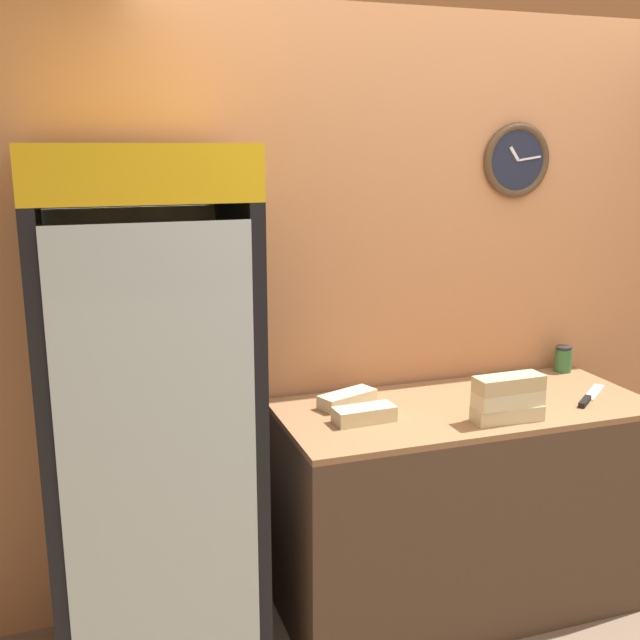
% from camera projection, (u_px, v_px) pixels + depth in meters
% --- Properties ---
extents(wall_back, '(5.20, 0.09, 2.70)m').
position_uv_depth(wall_back, '(427.00, 281.00, 3.34)').
color(wall_back, tan).
rests_on(wall_back, ground_plane).
extents(prep_counter, '(1.55, 0.67, 0.90)m').
position_uv_depth(prep_counter, '(461.00, 504.00, 3.20)').
color(prep_counter, '#4C3828').
rests_on(prep_counter, ground_plane).
extents(beverage_cooler, '(0.72, 0.65, 1.95)m').
position_uv_depth(beverage_cooler, '(147.00, 395.00, 2.71)').
color(beverage_cooler, black).
rests_on(beverage_cooler, ground_plane).
extents(sandwich_stack_bottom, '(0.28, 0.11, 0.06)m').
position_uv_depth(sandwich_stack_bottom, '(507.00, 413.00, 2.91)').
color(sandwich_stack_bottom, beige).
rests_on(sandwich_stack_bottom, prep_counter).
extents(sandwich_stack_middle, '(0.28, 0.10, 0.06)m').
position_uv_depth(sandwich_stack_middle, '(508.00, 398.00, 2.89)').
color(sandwich_stack_middle, beige).
rests_on(sandwich_stack_middle, sandwich_stack_bottom).
extents(sandwich_stack_top, '(0.28, 0.11, 0.06)m').
position_uv_depth(sandwich_stack_top, '(509.00, 383.00, 2.88)').
color(sandwich_stack_top, tan).
rests_on(sandwich_stack_top, sandwich_stack_middle).
extents(sandwich_flat_left, '(0.27, 0.18, 0.06)m').
position_uv_depth(sandwich_flat_left, '(347.00, 399.00, 3.08)').
color(sandwich_flat_left, beige).
rests_on(sandwich_flat_left, prep_counter).
extents(sandwich_flat_right, '(0.25, 0.11, 0.06)m').
position_uv_depth(sandwich_flat_right, '(364.00, 414.00, 2.90)').
color(sandwich_flat_right, beige).
rests_on(sandwich_flat_right, prep_counter).
extents(chefs_knife, '(0.30, 0.25, 0.02)m').
position_uv_depth(chefs_knife, '(588.00, 398.00, 3.15)').
color(chefs_knife, silver).
rests_on(chefs_knife, prep_counter).
extents(condiment_jar, '(0.08, 0.08, 0.12)m').
position_uv_depth(condiment_jar, '(563.00, 359.00, 3.54)').
color(condiment_jar, '#336B38').
rests_on(condiment_jar, prep_counter).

